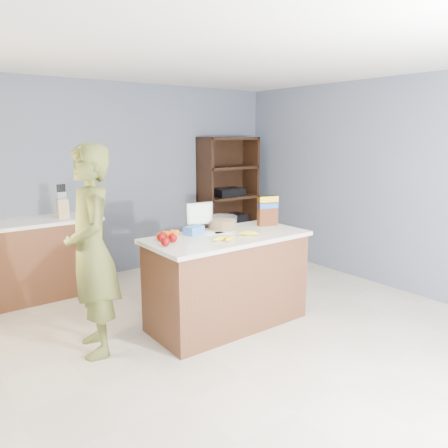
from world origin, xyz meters
TOP-DOWN VIEW (x-y plane):
  - floor at (0.00, 0.00)m, footprint 4.50×5.00m
  - walls at (0.00, 0.00)m, footprint 4.52×5.02m
  - counter_peninsula at (0.00, 0.30)m, footprint 1.56×0.76m
  - back_cabinet at (-1.20, 2.20)m, footprint 1.24×0.62m
  - shelving_unit at (1.55, 2.35)m, footprint 0.90×0.40m
  - person at (-1.23, 0.55)m, footprint 0.55×0.72m
  - knife_block at (-0.98, 2.12)m, footprint 0.12×0.10m
  - envelopes at (-0.01, 0.41)m, footprint 0.35×0.22m
  - bananas at (0.01, 0.16)m, footprint 0.52×0.18m
  - apples at (-0.61, 0.40)m, footprint 0.20×0.27m
  - oranges at (-0.51, 0.52)m, footprint 0.27×0.20m
  - blue_carton at (-0.24, 0.51)m, footprint 0.20×0.16m
  - salad_bowl at (0.14, 0.56)m, footprint 0.30×0.30m
  - tv at (-0.10, 0.63)m, footprint 0.28×0.12m
  - cereal_box at (0.61, 0.40)m, footprint 0.22×0.14m

SIDE VIEW (x-z plane):
  - floor at x=0.00m, z-range -0.01..0.01m
  - counter_peninsula at x=0.00m, z-range -0.03..0.87m
  - back_cabinet at x=-1.20m, z-range 0.00..0.90m
  - shelving_unit at x=1.55m, z-range -0.04..1.76m
  - person at x=-1.23m, z-range 0.00..1.78m
  - envelopes at x=-0.01m, z-range 0.90..0.90m
  - bananas at x=0.01m, z-range 0.90..0.94m
  - oranges at x=-0.51m, z-range 0.90..0.96m
  - apples at x=-0.61m, z-range 0.90..0.98m
  - blue_carton at x=-0.24m, z-range 0.90..0.98m
  - salad_bowl at x=0.14m, z-range 0.89..1.02m
  - knife_block at x=-0.98m, z-range 0.86..1.17m
  - tv at x=-0.10m, z-range 0.92..1.20m
  - cereal_box at x=0.61m, z-range 0.93..1.24m
  - walls at x=0.00m, z-range 0.40..2.91m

